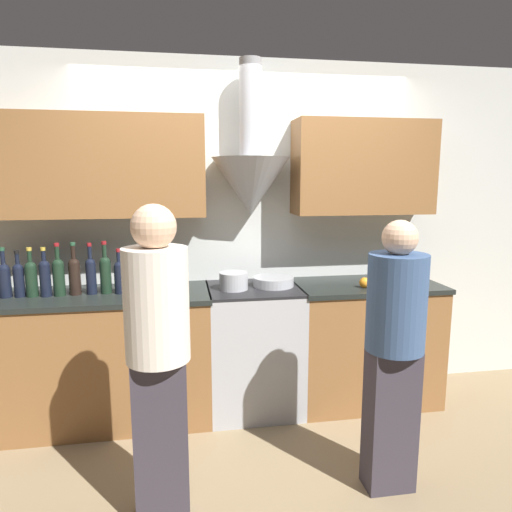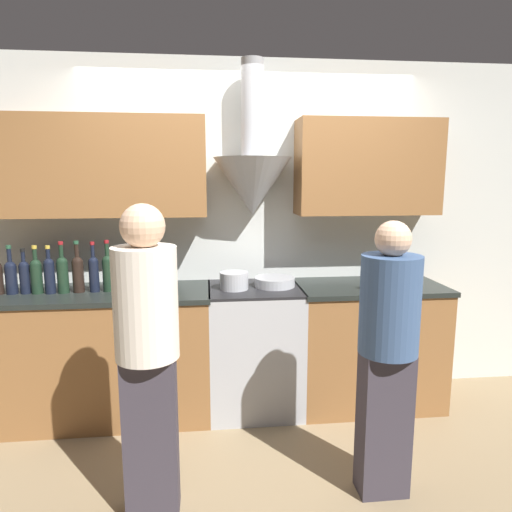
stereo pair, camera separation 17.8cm
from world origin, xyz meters
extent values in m
plane|color=#847051|center=(0.00, 0.00, 0.00)|extent=(12.00, 12.00, 0.00)
cube|color=silver|center=(0.00, 0.68, 1.30)|extent=(8.40, 0.06, 2.60)
cone|color=#A8AAAF|center=(0.00, 0.49, 1.66)|extent=(0.57, 0.57, 0.42)
cylinder|color=#A8AAAF|center=(0.00, 0.49, 2.21)|extent=(0.16, 0.16, 0.68)
cube|color=brown|center=(-1.09, 0.50, 1.80)|extent=(1.51, 0.32, 0.70)
cube|color=brown|center=(0.87, 0.50, 1.80)|extent=(1.06, 0.32, 0.70)
cube|color=brown|center=(-1.09, 0.35, 0.45)|extent=(1.51, 0.60, 0.90)
cube|color=black|center=(-1.09, 0.35, 0.92)|extent=(1.53, 0.62, 0.03)
cube|color=brown|center=(0.87, 0.35, 0.45)|extent=(1.06, 0.60, 0.90)
cube|color=black|center=(0.87, 0.35, 0.92)|extent=(1.09, 0.62, 0.03)
cube|color=#A8AAAF|center=(0.00, 0.35, 0.46)|extent=(0.67, 0.60, 0.91)
cube|color=black|center=(0.00, 0.05, 0.42)|extent=(0.47, 0.01, 0.41)
cube|color=black|center=(0.00, 0.35, 0.92)|extent=(0.67, 0.60, 0.02)
cube|color=#A8AAAF|center=(0.00, 0.62, 0.86)|extent=(0.67, 0.06, 0.10)
cylinder|color=black|center=(-1.68, 0.35, 1.03)|extent=(0.08, 0.08, 0.19)
sphere|color=black|center=(-1.68, 0.35, 1.12)|extent=(0.08, 0.08, 0.08)
cylinder|color=black|center=(-1.68, 0.35, 1.20)|extent=(0.03, 0.03, 0.11)
cylinder|color=#234C33|center=(-1.68, 0.35, 1.26)|extent=(0.03, 0.03, 0.02)
cylinder|color=black|center=(-1.59, 0.35, 1.03)|extent=(0.07, 0.07, 0.19)
sphere|color=black|center=(-1.59, 0.35, 1.13)|extent=(0.07, 0.07, 0.07)
cylinder|color=black|center=(-1.59, 0.35, 1.18)|extent=(0.03, 0.03, 0.08)
cylinder|color=black|center=(-1.59, 0.35, 1.24)|extent=(0.03, 0.03, 0.02)
cylinder|color=black|center=(-1.51, 0.34, 1.03)|extent=(0.08, 0.08, 0.20)
sphere|color=black|center=(-1.51, 0.34, 1.14)|extent=(0.07, 0.07, 0.07)
cylinder|color=black|center=(-1.51, 0.34, 1.20)|extent=(0.03, 0.03, 0.09)
cylinder|color=gold|center=(-1.51, 0.34, 1.26)|extent=(0.03, 0.03, 0.02)
cylinder|color=black|center=(-1.42, 0.33, 1.04)|extent=(0.07, 0.07, 0.21)
sphere|color=black|center=(-1.42, 0.33, 1.15)|extent=(0.07, 0.07, 0.07)
cylinder|color=black|center=(-1.42, 0.33, 1.20)|extent=(0.03, 0.03, 0.08)
cylinder|color=gold|center=(-1.42, 0.33, 1.26)|extent=(0.03, 0.03, 0.02)
cylinder|color=black|center=(-1.34, 0.34, 1.04)|extent=(0.08, 0.08, 0.22)
sphere|color=black|center=(-1.34, 0.34, 1.15)|extent=(0.07, 0.07, 0.07)
cylinder|color=black|center=(-1.34, 0.34, 1.22)|extent=(0.03, 0.03, 0.10)
cylinder|color=maroon|center=(-1.34, 0.34, 1.28)|extent=(0.03, 0.03, 0.02)
cylinder|color=black|center=(-1.24, 0.35, 1.04)|extent=(0.08, 0.08, 0.21)
sphere|color=black|center=(-1.24, 0.35, 1.15)|extent=(0.08, 0.08, 0.08)
cylinder|color=black|center=(-1.24, 0.35, 1.22)|extent=(0.03, 0.03, 0.11)
cylinder|color=#234C33|center=(-1.24, 0.35, 1.28)|extent=(0.03, 0.03, 0.02)
cylinder|color=black|center=(-1.13, 0.35, 1.04)|extent=(0.07, 0.07, 0.21)
sphere|color=black|center=(-1.13, 0.35, 1.15)|extent=(0.07, 0.07, 0.07)
cylinder|color=black|center=(-1.13, 0.35, 1.21)|extent=(0.03, 0.03, 0.10)
cylinder|color=maroon|center=(-1.13, 0.35, 1.28)|extent=(0.03, 0.03, 0.02)
cylinder|color=black|center=(-1.03, 0.36, 1.04)|extent=(0.08, 0.08, 0.22)
sphere|color=black|center=(-1.03, 0.36, 1.15)|extent=(0.07, 0.07, 0.07)
cylinder|color=black|center=(-1.03, 0.36, 1.22)|extent=(0.03, 0.03, 0.10)
cylinder|color=maroon|center=(-1.03, 0.36, 1.29)|extent=(0.03, 0.03, 0.02)
cylinder|color=black|center=(-0.94, 0.33, 1.03)|extent=(0.07, 0.07, 0.19)
sphere|color=black|center=(-0.94, 0.33, 1.12)|extent=(0.07, 0.07, 0.07)
cylinder|color=black|center=(-0.94, 0.33, 1.18)|extent=(0.03, 0.03, 0.08)
cylinder|color=maroon|center=(-0.94, 0.33, 1.24)|extent=(0.03, 0.03, 0.02)
cylinder|color=#A8AAAF|center=(-0.15, 0.32, 1.00)|extent=(0.20, 0.20, 0.12)
cylinder|color=#A8AAAF|center=(0.15, 0.37, 0.97)|extent=(0.30, 0.30, 0.07)
sphere|color=orange|center=(0.79, 0.21, 0.97)|extent=(0.08, 0.08, 0.08)
cube|color=#38333D|center=(-0.64, -0.70, 0.43)|extent=(0.26, 0.17, 0.85)
cylinder|color=silver|center=(-0.64, -0.70, 1.13)|extent=(0.31, 0.31, 0.55)
sphere|color=#E0B28E|center=(-0.64, -0.70, 1.50)|extent=(0.21, 0.21, 0.21)
cube|color=#38333D|center=(0.60, -0.67, 0.41)|extent=(0.26, 0.17, 0.81)
cylinder|color=#38517A|center=(0.60, -0.67, 1.07)|extent=(0.31, 0.31, 0.52)
sphere|color=#E0B28E|center=(0.60, -0.67, 1.42)|extent=(0.19, 0.19, 0.19)
camera|label=1|loc=(-0.51, -2.85, 1.72)|focal=32.00mm
camera|label=2|loc=(-0.34, -2.87, 1.72)|focal=32.00mm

